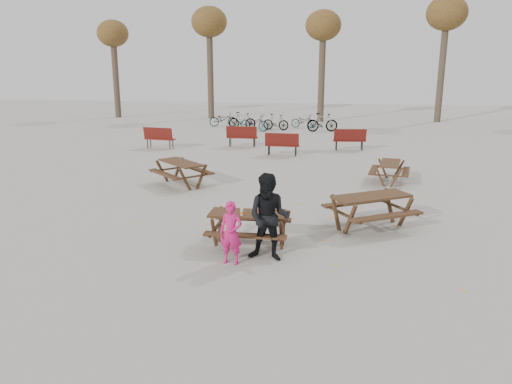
# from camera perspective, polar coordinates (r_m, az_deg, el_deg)

# --- Properties ---
(ground) EXTENTS (80.00, 80.00, 0.00)m
(ground) POSITION_cam_1_polar(r_m,az_deg,el_deg) (11.45, -0.74, -6.11)
(ground) COLOR gray
(ground) RESTS_ON ground
(main_picnic_table) EXTENTS (1.80, 1.45, 0.78)m
(main_picnic_table) POSITION_cam_1_polar(r_m,az_deg,el_deg) (11.25, -0.75, -3.32)
(main_picnic_table) COLOR #332112
(main_picnic_table) RESTS_ON ground
(food_tray) EXTENTS (0.18, 0.11, 0.03)m
(food_tray) POSITION_cam_1_polar(r_m,az_deg,el_deg) (10.99, 0.84, -2.65)
(food_tray) COLOR white
(food_tray) RESTS_ON main_picnic_table
(bread_roll) EXTENTS (0.14, 0.06, 0.05)m
(bread_roll) POSITION_cam_1_polar(r_m,az_deg,el_deg) (10.97, 0.84, -2.44)
(bread_roll) COLOR tan
(bread_roll) RESTS_ON food_tray
(soda_bottle) EXTENTS (0.07, 0.07, 0.17)m
(soda_bottle) POSITION_cam_1_polar(r_m,az_deg,el_deg) (11.01, -1.62, -2.31)
(soda_bottle) COLOR silver
(soda_bottle) RESTS_ON main_picnic_table
(child) EXTENTS (0.52, 0.37, 1.33)m
(child) POSITION_cam_1_polar(r_m,az_deg,el_deg) (10.25, -2.88, -4.70)
(child) COLOR #CC1966
(child) RESTS_ON ground
(adult) EXTENTS (0.97, 0.79, 1.86)m
(adult) POSITION_cam_1_polar(r_m,az_deg,el_deg) (10.36, 1.50, -2.92)
(adult) COLOR black
(adult) RESTS_ON ground
(picnic_table_east) EXTENTS (2.49, 2.36, 0.84)m
(picnic_table_east) POSITION_cam_1_polar(r_m,az_deg,el_deg) (12.83, 12.98, -2.19)
(picnic_table_east) COLOR #332112
(picnic_table_east) RESTS_ON ground
(picnic_table_north) EXTENTS (2.39, 2.38, 0.81)m
(picnic_table_north) POSITION_cam_1_polar(r_m,az_deg,el_deg) (17.00, -8.53, 2.10)
(picnic_table_north) COLOR #332112
(picnic_table_north) RESTS_ON ground
(picnic_table_far) EXTENTS (1.56, 1.82, 0.70)m
(picnic_table_far) POSITION_cam_1_polar(r_m,az_deg,el_deg) (17.85, 15.01, 2.18)
(picnic_table_far) COLOR #332112
(picnic_table_far) RESTS_ON ground
(park_bench_row) EXTENTS (10.60, 2.60, 1.03)m
(park_bench_row) POSITION_cam_1_polar(r_m,az_deg,el_deg) (23.58, 0.16, 6.06)
(park_bench_row) COLOR maroon
(park_bench_row) RESTS_ON ground
(bicycle_row) EXTENTS (8.22, 2.95, 1.10)m
(bicycle_row) POSITION_cam_1_polar(r_m,az_deg,el_deg) (30.94, 1.43, 8.08)
(bicycle_row) COLOR black
(bicycle_row) RESTS_ON ground
(tree_row) EXTENTS (32.17, 3.52, 8.26)m
(tree_row) POSITION_cam_1_polar(r_m,az_deg,el_deg) (35.78, 7.54, 18.01)
(tree_row) COLOR #382B21
(tree_row) RESTS_ON ground
(fallen_leaves) EXTENTS (11.00, 11.00, 0.01)m
(fallen_leaves) POSITION_cam_1_polar(r_m,az_deg,el_deg) (13.73, 2.99, -2.53)
(fallen_leaves) COLOR gold
(fallen_leaves) RESTS_ON ground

